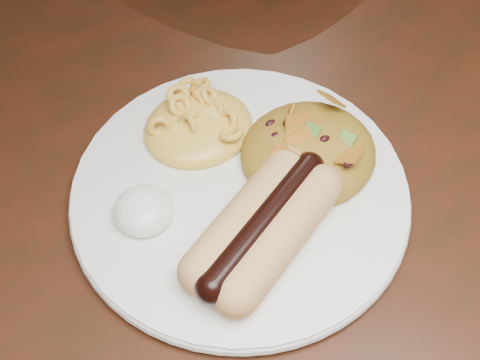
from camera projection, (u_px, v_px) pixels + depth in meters
table at (139, 189)px, 0.62m from camera, size 1.60×0.90×0.75m
plate at (240, 193)px, 0.50m from camera, size 0.32×0.32×0.01m
hotdog at (263, 226)px, 0.45m from camera, size 0.12×0.10×0.03m
mac_and_cheese at (198, 117)px, 0.51m from camera, size 0.10×0.09×0.03m
sour_cream at (143, 207)px, 0.47m from camera, size 0.05×0.05×0.03m
taco_salad at (309, 144)px, 0.50m from camera, size 0.10×0.10×0.05m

